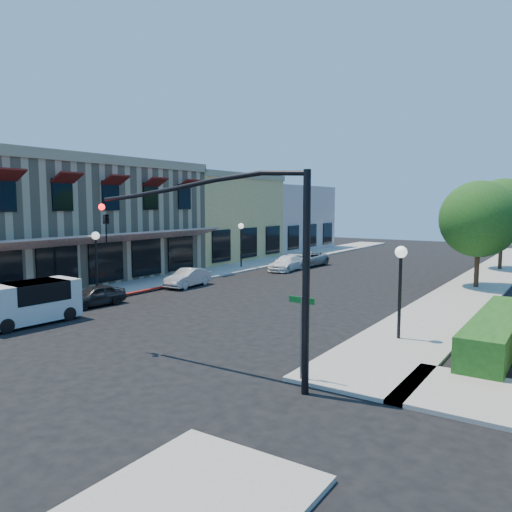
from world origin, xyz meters
The scene contains 21 objects.
ground centered at (0.00, 0.00, 0.00)m, with size 120.00×120.00×0.00m, color black.
sidewalk_left centered at (-8.75, 27.00, 0.06)m, with size 3.50×50.00×0.12m, color gray.
sidewalk_right centered at (8.75, 27.00, 0.06)m, with size 3.50×50.00×0.12m, color gray.
curb_red_strip centered at (-6.90, 8.00, 0.00)m, with size 0.25×10.00×0.06m, color maroon.
corner_brick_building centered at (-15.45, 11.00, 4.01)m, with size 11.77×18.20×8.10m.
yellow_stucco_building centered at (-15.50, 26.00, 3.80)m, with size 10.00×12.00×7.60m, color tan.
pink_stucco_building centered at (-15.50, 38.00, 3.50)m, with size 10.00×12.00×7.00m, color #C7A396.
hedge centered at (11.70, 9.00, 0.00)m, with size 1.40×8.00×1.10m, color #1D4714.
street_tree_a centered at (8.80, 22.00, 4.19)m, with size 4.56×4.56×6.48m.
street_tree_b centered at (8.80, 32.00, 4.54)m, with size 4.94×4.94×7.02m.
signal_mast_arm centered at (5.86, 1.50, 4.09)m, with size 8.01×0.39×6.00m.
street_name_sign centered at (7.50, 2.20, 1.70)m, with size 0.80×0.06×2.50m.
lamppost_left_near centered at (-8.50, 8.00, 2.74)m, with size 0.44×0.44×3.57m.
lamppost_left_far centered at (-8.50, 22.00, 2.74)m, with size 0.44×0.44×3.57m.
lamppost_right_near centered at (8.50, 8.00, 2.74)m, with size 0.44×0.44×3.57m.
lamppost_right_far centered at (8.50, 24.00, 2.74)m, with size 0.44×0.44×3.57m.
white_van centered at (-5.50, 1.96, 1.04)m, with size 2.00×4.14×1.79m.
parked_car_a centered at (-6.20, 6.00, 0.53)m, with size 1.25×3.10×1.06m, color black.
parked_car_b centered at (-6.20, 13.00, 0.56)m, with size 1.19×3.43×1.13m, color #B9BBBF.
parked_car_c centered at (-4.80, 22.76, 0.57)m, with size 1.59×3.92×1.14m, color white.
parked_car_d centered at (-4.80, 26.00, 0.63)m, with size 2.07×4.50×1.25m, color #949899.
Camera 1 is at (14.05, -10.09, 5.12)m, focal length 35.00 mm.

